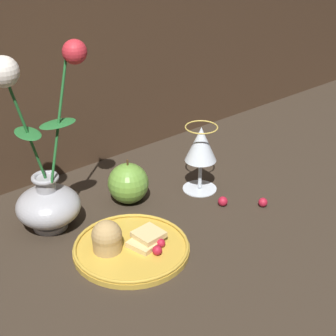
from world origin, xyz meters
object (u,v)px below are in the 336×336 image
wine_glass (201,147)px  apple_beside_vase (128,183)px  plate_with_pastries (127,245)px  vase (46,185)px

wine_glass → apple_beside_vase: wine_glass is taller
plate_with_pastries → vase: bearing=112.9°
wine_glass → apple_beside_vase: (-0.15, 0.06, -0.06)m
plate_with_pastries → apple_beside_vase: apple_beside_vase is taller
vase → plate_with_pastries: vase is taller
plate_with_pastries → wine_glass: size_ratio=1.43×
plate_with_pastries → apple_beside_vase: bearing=53.1°
plate_with_pastries → apple_beside_vase: size_ratio=2.18×
plate_with_pastries → apple_beside_vase: (0.11, 0.14, 0.03)m
vase → wine_glass: 0.33m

